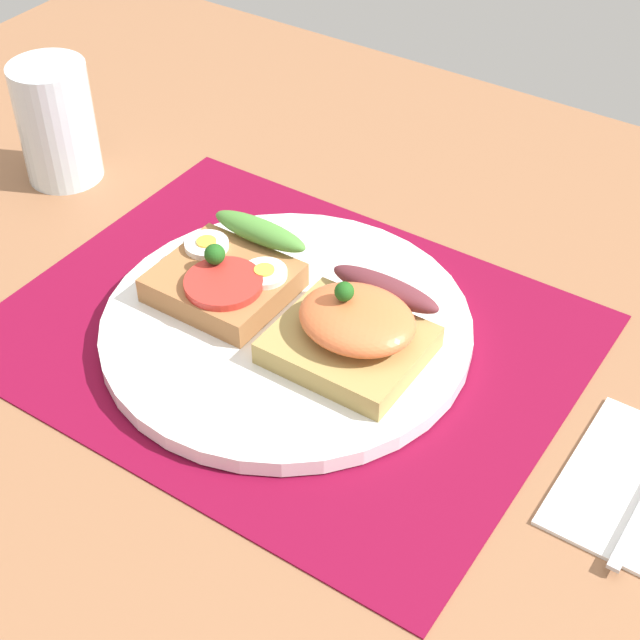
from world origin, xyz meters
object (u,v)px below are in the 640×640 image
object	(u,v)px
sandwich_egg_tomato	(229,274)
sandwich_salmon	(355,329)
plate	(287,327)
drinking_glass	(56,123)

from	to	relation	value
sandwich_egg_tomato	sandwich_salmon	bearing A→B (deg)	-2.79
plate	drinking_glass	distance (cm)	30.94
plate	sandwich_salmon	size ratio (longest dim) A/B	2.64
sandwich_egg_tomato	drinking_glass	size ratio (longest dim) A/B	0.94
drinking_glass	plate	bearing A→B (deg)	-13.12
sandwich_salmon	sandwich_egg_tomato	bearing A→B (deg)	177.21
sandwich_salmon	drinking_glass	bearing A→B (deg)	169.03
sandwich_salmon	drinking_glass	distance (cm)	36.45
sandwich_salmon	drinking_glass	size ratio (longest dim) A/B	0.96
plate	drinking_glass	size ratio (longest dim) A/B	2.52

